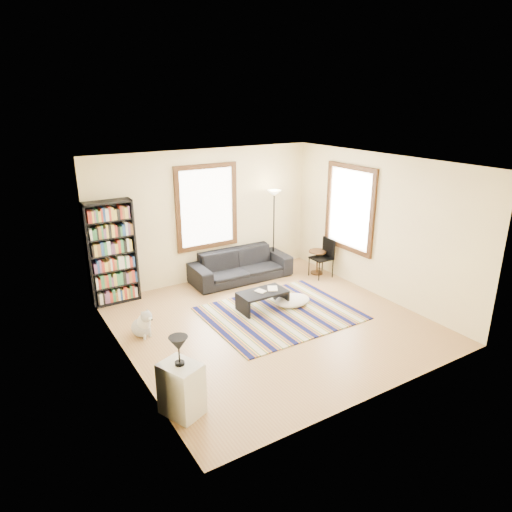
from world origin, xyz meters
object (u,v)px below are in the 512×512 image
floor_lamp (274,231)px  folding_chair (321,258)px  coffee_table (262,301)px  floor_cushion (292,300)px  side_table (317,262)px  dog (140,322)px  sofa (241,265)px  bookshelf (112,253)px  white_cabinet (181,389)px

floor_lamp → folding_chair: 1.23m
coffee_table → floor_cushion: size_ratio=1.26×
side_table → dog: size_ratio=1.09×
sofa → bookshelf: (-2.65, 0.27, 0.68)m
bookshelf → floor_lamp: bearing=-2.7°
floor_cushion → white_cabinet: 3.57m
floor_cushion → coffee_table: bearing=167.1°
folding_chair → white_cabinet: folding_chair is taller
sofa → floor_cushion: size_ratio=3.07×
dog → floor_cushion: bearing=-28.5°
folding_chair → white_cabinet: size_ratio=1.23×
folding_chair → dog: 4.29m
floor_lamp → white_cabinet: (-3.79, -3.61, -0.58)m
side_table → folding_chair: size_ratio=0.63×
bookshelf → coffee_table: bookshelf is taller
dog → side_table: bearing=-12.2°
bookshelf → white_cabinet: bearing=-93.3°
bookshelf → coffee_table: size_ratio=2.22×
folding_chair → coffee_table: bearing=-159.3°
dog → sofa: bearing=4.7°
white_cabinet → dog: (0.19, 2.20, -0.10)m
sofa → floor_lamp: 1.11m
floor_cushion → folding_chair: 1.68m
bookshelf → floor_lamp: 3.57m
white_cabinet → side_table: bearing=10.5°
side_table → floor_lamp: bearing=135.1°
floor_lamp → dog: (-3.59, -1.40, -0.68)m
sofa → floor_cushion: bearing=-82.4°
dog → folding_chair: bearing=-14.6°
sofa → dog: size_ratio=4.45×
side_table → white_cabinet: 5.35m
white_cabinet → folding_chair: bearing=9.1°
floor_cushion → white_cabinet: bearing=-148.9°
floor_cushion → floor_lamp: bearing=67.4°
coffee_table → floor_lamp: 2.23m
floor_cushion → dog: bearing=172.8°
bookshelf → floor_cushion: bookshelf is taller
coffee_table → folding_chair: (1.99, 0.73, 0.25)m
floor_cushion → side_table: bearing=36.1°
folding_chair → dog: folding_chair is taller
sofa → folding_chair: bearing=-25.6°
floor_lamp → folding_chair: bearing=-53.7°
coffee_table → white_cabinet: size_ratio=1.29×
coffee_table → floor_lamp: floor_lamp is taller
sofa → white_cabinet: bearing=-128.1°
sofa → coffee_table: sofa is taller
bookshelf → floor_cushion: 3.55m
folding_chair → bookshelf: bearing=166.5°
floor_cushion → white_cabinet: size_ratio=1.02×
side_table → dog: bearing=-170.8°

